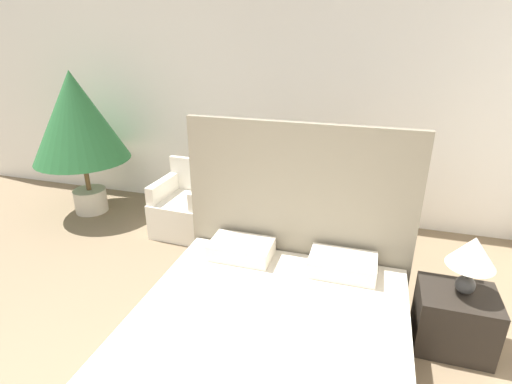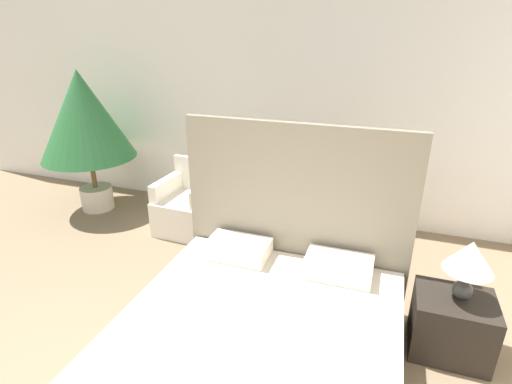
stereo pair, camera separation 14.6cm
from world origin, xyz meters
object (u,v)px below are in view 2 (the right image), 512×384
Objects in this scene: potted_palm at (84,118)px; nightstand at (451,325)px; armchair_near_window_right at (270,221)px; bed at (259,339)px; armchair_near_window_left at (188,208)px; table_lamp at (470,260)px.

potted_palm is 4.49m from nightstand.
armchair_near_window_right is 2.63m from potted_palm.
potted_palm is (-2.45, 0.13, 0.95)m from armchair_near_window_right.
bed is 3.87× the size of nightstand.
armchair_near_window_left is 3.04m from table_lamp.
potted_palm is 3.94× the size of table_lamp.
armchair_near_window_left is at bearing 129.95° from bed.
bed is 2.59× the size of armchair_near_window_right.
armchair_near_window_right is 0.45× the size of potted_palm.
armchair_near_window_right reaches higher than nightstand.
armchair_near_window_left is (-1.48, 1.77, -0.01)m from bed.
table_lamp is at bearing 27.35° from bed.
armchair_near_window_right is at bearing 104.93° from bed.
bed is 2.59× the size of armchair_near_window_left.
nightstand is 0.56m from table_lamp.
potted_palm is at bearing 163.79° from table_lamp.
bed reaches higher than armchair_near_window_left.
table_lamp is (0.02, 0.02, 0.55)m from nightstand.
nightstand is at bearing -141.01° from table_lamp.
bed is at bearing -33.02° from potted_palm.
bed is at bearing -152.90° from nightstand.
armchair_near_window_left is 2.98m from nightstand.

